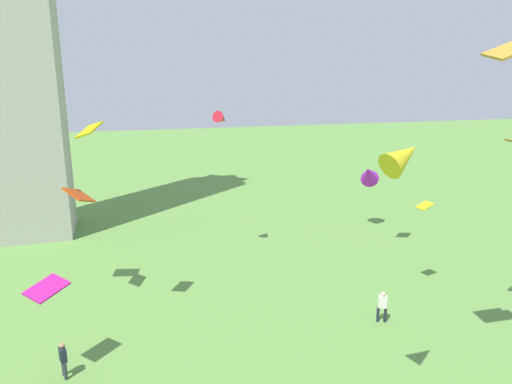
{
  "coord_description": "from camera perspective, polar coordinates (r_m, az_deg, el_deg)",
  "views": [
    {
      "loc": [
        -6.05,
        0.82,
        11.83
      ],
      "look_at": [
        -0.7,
        17.57,
        7.57
      ],
      "focal_mm": 31.77,
      "sensor_mm": 36.0,
      "label": 1
    }
  ],
  "objects": [
    {
      "name": "kite_flying_2",
      "position": [
        21.61,
        -20.24,
        7.37
      ],
      "size": [
        1.26,
        1.49,
        0.71
      ],
      "rotation": [
        0.0,
        0.0,
        4.2
      ],
      "color": "#B4AA07"
    },
    {
      "name": "kite_flying_9",
      "position": [
        14.1,
        18.04,
        4.29
      ],
      "size": [
        1.6,
        1.15,
        1.28
      ],
      "rotation": [
        0.0,
        0.0,
        1.79
      ],
      "color": "gold"
    },
    {
      "name": "kite_flying_10",
      "position": [
        37.15,
        14.01,
        2.24
      ],
      "size": [
        2.72,
        2.89,
        2.36
      ],
      "rotation": [
        0.0,
        0.0,
        5.61
      ],
      "color": "#AA1BCA"
    },
    {
      "name": "kite_flying_5",
      "position": [
        25.31,
        -21.38,
        -0.37
      ],
      "size": [
        1.57,
        2.03,
        1.12
      ],
      "rotation": [
        0.0,
        0.0,
        1.12
      ],
      "color": "#B83A08"
    },
    {
      "name": "person_0",
      "position": [
        21.18,
        -23.11,
        -18.67
      ],
      "size": [
        0.35,
        0.47,
        1.57
      ],
      "rotation": [
        0.0,
        0.0,
        5.02
      ],
      "color": "#2D3338",
      "rests_on": "ground_plane"
    },
    {
      "name": "kite_flying_3",
      "position": [
        27.11,
        20.47,
        -1.61
      ],
      "size": [
        0.99,
        0.78,
        0.35
      ],
      "rotation": [
        0.0,
        0.0,
        0.2
      ],
      "color": "gold"
    },
    {
      "name": "person_2",
      "position": [
        24.33,
        15.61,
        -13.53
      ],
      "size": [
        0.49,
        0.41,
        1.64
      ],
      "rotation": [
        0.0,
        0.0,
        5.83
      ],
      "color": "#1E2333",
      "rests_on": "ground_plane"
    },
    {
      "name": "kite_flying_0",
      "position": [
        29.91,
        -4.36,
        9.2
      ],
      "size": [
        1.42,
        1.46,
        1.07
      ],
      "rotation": [
        0.0,
        0.0,
        2.41
      ],
      "color": "#B6192A"
    },
    {
      "name": "kite_flying_8",
      "position": [
        32.94,
        17.14,
        3.93
      ],
      "size": [
        1.72,
        1.51,
        0.9
      ],
      "rotation": [
        0.0,
        0.0,
        0.7
      ],
      "color": "blue"
    },
    {
      "name": "kite_flying_1",
      "position": [
        20.03,
        -24.83,
        -10.93
      ],
      "size": [
        1.77,
        1.73,
        0.55
      ],
      "rotation": [
        0.0,
        0.0,
        0.77
      ],
      "color": "#C01882"
    }
  ]
}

